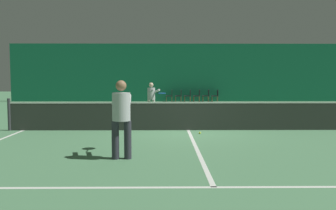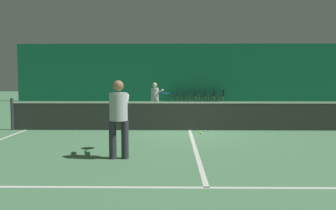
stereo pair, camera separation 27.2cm
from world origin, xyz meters
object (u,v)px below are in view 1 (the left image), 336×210
tennis_net (188,115)px  courtside_chair_5 (216,95)px  courtside_chair_4 (207,95)px  courtside_chair_3 (198,95)px  tennis_ball (200,133)px  player_far (152,96)px  courtside_chair_0 (170,95)px  player_near (121,113)px  courtside_chair_1 (179,95)px  courtside_chair_2 (188,95)px

tennis_net → courtside_chair_5: 13.65m
courtside_chair_4 → courtside_chair_5: same height
courtside_chair_3 → tennis_ball: size_ratio=12.73×
player_far → courtside_chair_0: 8.97m
courtside_chair_3 → courtside_chair_5: 1.26m
player_near → courtside_chair_0: bearing=-8.5°
tennis_net → courtside_chair_0: size_ratio=14.29×
courtside_chair_1 → courtside_chair_3: same height
player_far → courtside_chair_1: (1.62, 8.90, -0.39)m
player_far → courtside_chair_3: 9.37m
player_far → tennis_ball: size_ratio=22.80×
tennis_net → courtside_chair_5: bearing=78.2°
player_near → tennis_ball: bearing=-34.9°
courtside_chair_2 → courtside_chair_3: size_ratio=1.00×
courtside_chair_5 → tennis_ball: 14.38m
courtside_chair_5 → tennis_ball: size_ratio=12.73×
player_near → courtside_chair_5: size_ratio=2.05×
courtside_chair_4 → tennis_ball: bearing=-7.4°
player_far → courtside_chair_3: bearing=130.7°
player_far → courtside_chair_4: bearing=127.1°
courtside_chair_3 → tennis_net: bearing=-6.5°
courtside_chair_1 → courtside_chair_3: (1.26, 0.00, 0.00)m
player_near → tennis_ball: size_ratio=26.13×
player_far → courtside_chair_1: 9.06m
tennis_net → courtside_chair_2: tennis_net is taller
courtside_chair_1 → tennis_ball: courtside_chair_1 is taller
courtside_chair_0 → courtside_chair_1: (0.63, 0.00, 0.00)m
courtside_chair_3 → courtside_chair_5: bearing=90.0°
courtside_chair_0 → courtside_chair_1: size_ratio=1.00×
courtside_chair_0 → tennis_net: bearing=1.6°
player_near → courtside_chair_5: player_near is taller
courtside_chair_2 → tennis_ball: (-0.58, -14.15, -0.45)m
courtside_chair_1 → tennis_ball: bearing=0.2°
courtside_chair_5 → tennis_ball: bearing=-9.9°
tennis_net → tennis_ball: 0.98m
courtside_chair_5 → courtside_chair_3: bearing=-90.0°
courtside_chair_4 → player_near: bearing=-12.5°
player_far → courtside_chair_5: (4.15, 8.90, -0.39)m
courtside_chair_0 → courtside_chair_4: same height
courtside_chair_0 → courtside_chair_4: (2.53, 0.00, 0.00)m
courtside_chair_2 → courtside_chair_5: same height
courtside_chair_0 → courtside_chair_4: size_ratio=1.00×
courtside_chair_1 → courtside_chair_3: bearing=90.0°
courtside_chair_0 → tennis_ball: (0.68, -14.15, -0.45)m
player_near → courtside_chair_4: player_near is taller
courtside_chair_0 → courtside_chair_4: bearing=90.0°
courtside_chair_1 → tennis_ball: 14.16m
courtside_chair_2 → tennis_net: bearing=-3.8°
courtside_chair_3 → tennis_ball: 14.21m
player_near → courtside_chair_0: size_ratio=2.05×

